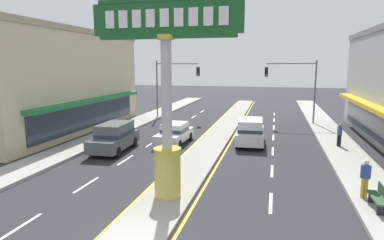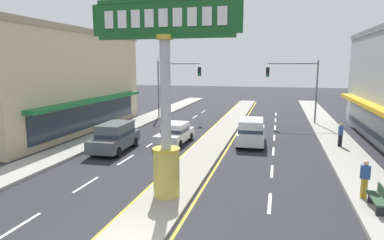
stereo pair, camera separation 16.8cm
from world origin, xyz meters
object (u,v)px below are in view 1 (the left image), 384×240
suv_near_left_lane (250,131)px  traffic_light_left_side (172,79)px  pedestrian_near_kerb (340,133)px  pedestrian_far_side (365,176)px  sedan_near_right_lane (174,133)px  traffic_light_right_side (296,81)px  district_sign (167,99)px  suv_far_right_lane (114,137)px  street_bench (380,198)px  storefront_left (46,81)px

suv_near_left_lane → traffic_light_left_side: bearing=132.4°
pedestrian_near_kerb → pedestrian_far_side: pedestrian_far_side is taller
sedan_near_right_lane → suv_near_left_lane: (5.49, 1.04, 0.20)m
traffic_light_right_side → traffic_light_left_side: bearing=178.4°
district_sign → traffic_light_left_side: size_ratio=1.34×
traffic_light_right_side → district_sign: bearing=-107.1°
suv_far_right_lane → district_sign: bearing=-48.7°
suv_far_right_lane → street_bench: 15.88m
street_bench → traffic_light_left_side: bearing=126.3°
pedestrian_near_kerb → pedestrian_far_side: size_ratio=0.97×
pedestrian_near_kerb → storefront_left: bearing=177.8°
traffic_light_right_side → suv_far_right_lane: (-12.38, -13.71, -3.26)m
traffic_light_left_side → suv_far_right_lane: (0.28, -14.06, -3.26)m
storefront_left → pedestrian_far_side: storefront_left is taller
traffic_light_left_side → traffic_light_right_side: same height
storefront_left → pedestrian_far_side: (23.51, -10.46, -3.26)m
storefront_left → suv_far_right_lane: (9.22, -5.33, -3.40)m
traffic_light_right_side → street_bench: traffic_light_right_side is taller
district_sign → traffic_light_left_side: district_sign is taller
district_sign → street_bench: size_ratio=5.19×
suv_far_right_lane → pedestrian_near_kerb: suv_far_right_lane is taller
district_sign → traffic_light_left_side: 21.87m
sedan_near_right_lane → street_bench: size_ratio=2.72×
street_bench → pedestrian_near_kerb: pedestrian_near_kerb is taller
sedan_near_right_lane → traffic_light_right_side: bearing=49.5°
district_sign → storefront_left: storefront_left is taller
storefront_left → suv_near_left_lane: bearing=-3.9°
traffic_light_left_side → sedan_near_right_lane: bearing=-71.9°
traffic_light_left_side → sedan_near_right_lane: (3.59, -10.99, -3.46)m
traffic_light_right_side → suv_near_left_lane: (-3.58, -9.59, -3.26)m
district_sign → traffic_light_right_side: size_ratio=1.34×
street_bench → pedestrian_near_kerb: (0.29, 10.63, 0.45)m
district_sign → storefront_left: size_ratio=0.43×
district_sign → suv_near_left_lane: size_ratio=1.77×
traffic_light_left_side → suv_far_right_lane: size_ratio=1.32×
traffic_light_left_side → pedestrian_far_side: bearing=-52.8°
district_sign → sedan_near_right_lane: bearing=105.4°
suv_far_right_lane → pedestrian_far_side: (14.29, -5.14, 0.14)m
traffic_light_left_side → suv_near_left_lane: 13.86m
suv_near_left_lane → pedestrian_far_side: 10.76m
traffic_light_right_side → sedan_near_right_lane: size_ratio=1.42×
district_sign → traffic_light_right_side: 21.54m
traffic_light_left_side → street_bench: (14.89, -20.28, -3.60)m
traffic_light_left_side → pedestrian_far_side: size_ratio=3.71×
traffic_light_right_side → pedestrian_far_side: traffic_light_right_side is taller
storefront_left → suv_near_left_lane: (18.01, -1.21, -3.40)m
traffic_light_left_side → pedestrian_far_side: 24.31m
street_bench → pedestrian_near_kerb: 10.64m
traffic_light_left_side → pedestrian_near_kerb: traffic_light_left_side is taller
storefront_left → traffic_light_right_side: (21.59, 8.38, -0.14)m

